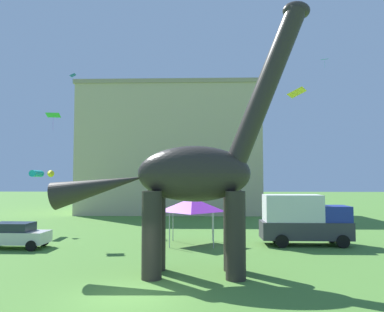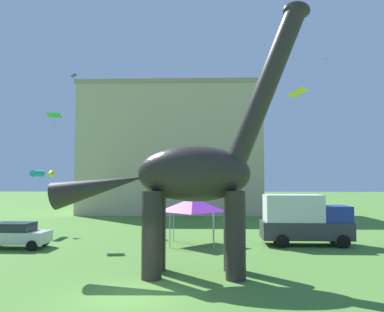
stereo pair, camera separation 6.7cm
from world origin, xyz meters
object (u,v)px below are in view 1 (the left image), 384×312
Objects in this scene: festival_canopy_tent at (192,205)px; kite_mid_center at (39,174)px; kite_high_left at (53,115)px; dinosaur_sculpture at (193,174)px; kite_near_high at (297,93)px; kite_high_right at (73,75)px; parked_sedan_left at (13,235)px; kite_mid_left at (325,59)px; parked_box_truck at (303,219)px.

kite_mid_center reaches higher than festival_canopy_tent.
dinosaur_sculpture is at bearing -45.12° from kite_high_left.
dinosaur_sculpture reaches higher than kite_high_left.
kite_mid_center is (-12.33, 5.17, 2.11)m from festival_canopy_tent.
kite_high_left is at bearing -177.30° from kite_near_high.
kite_high_left reaches higher than kite_mid_center.
kite_high_right reaches higher than festival_canopy_tent.
kite_high_left reaches higher than parked_sedan_left.
kite_mid_left is at bearing 36.25° from dinosaur_sculpture.
kite_mid_center is at bearing 112.54° from dinosaur_sculpture.
dinosaur_sculpture is 24.45m from kite_mid_left.
kite_mid_left reaches higher than kite_high_right.
dinosaur_sculpture reaches higher than kite_near_high.
kite_near_high is 21.01m from kite_mid_center.
dinosaur_sculpture is 18.22m from kite_mid_center.
parked_sedan_left is 18.11m from parked_box_truck.
kite_near_high is (7.46, 11.47, 6.23)m from dinosaur_sculpture.
parked_box_truck is at bearing -99.62° from kite_near_high.
dinosaur_sculpture reaches higher than kite_mid_center.
dinosaur_sculpture reaches higher than festival_canopy_tent.
kite_high_left is at bearing -160.73° from kite_mid_left.
kite_high_right is (-1.20, 13.59, 13.61)m from parked_sedan_left.
dinosaur_sculpture is 10.85m from parked_box_truck.
festival_canopy_tent is 20.64m from kite_high_right.
parked_sedan_left is 29.77m from kite_mid_left.
parked_box_truck is 2.93× the size of kite_mid_center.
parked_sedan_left is 9.25m from kite_high_left.
parked_box_truck is at bearing 27.93° from dinosaur_sculpture.
dinosaur_sculpture is 13.26m from parked_sedan_left.
kite_mid_center is at bearing 157.23° from festival_canopy_tent.
kite_mid_left is at bearing 29.33° from parked_sedan_left.
parked_box_truck is 4.51× the size of kite_high_left.
kite_mid_left is at bearing 40.95° from festival_canopy_tent.
festival_canopy_tent is 3.32× the size of kite_high_right.
parked_box_truck is at bearing -15.07° from kite_mid_center.
kite_near_high is at bearing 24.28° from festival_canopy_tent.
parked_sedan_left is at bearing -84.96° from kite_high_right.
festival_canopy_tent is at bearing 70.72° from dinosaur_sculpture.
dinosaur_sculpture is 12.93× the size of kite_high_right.
kite_high_left is at bearing -51.61° from kite_mid_center.
kite_high_right is 24.17m from kite_mid_left.
parked_box_truck is 19.08m from kite_high_left.
kite_mid_left is at bearing 58.24° from kite_near_high.
kite_high_right is at bearing 157.22° from kite_near_high.
kite_mid_left reaches higher than dinosaur_sculpture.
parked_box_truck is 7.18m from festival_canopy_tent.
kite_high_right is (-12.08, 11.80, 11.87)m from festival_canopy_tent.
dinosaur_sculpture is at bearing -123.03° from kite_near_high.
dinosaur_sculpture is at bearing -130.30° from parked_box_truck.
parked_sedan_left is at bearing -173.94° from parked_box_truck.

